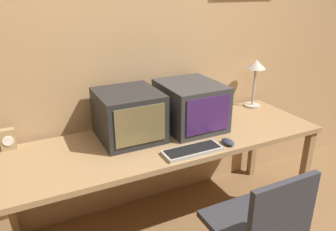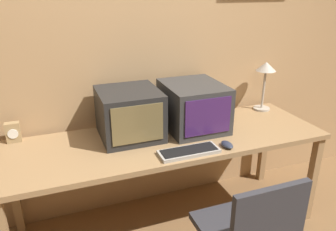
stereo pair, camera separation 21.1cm
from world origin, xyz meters
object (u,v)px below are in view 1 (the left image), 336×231
(monitor_left, at_px, (129,115))
(desk_clock, at_px, (8,139))
(keyboard_main, at_px, (192,150))
(mouse_near_keyboard, at_px, (228,142))
(monitor_right, at_px, (190,105))
(desk_lamp, at_px, (255,71))

(monitor_left, height_order, desk_clock, monitor_left)
(keyboard_main, relative_size, desk_clock, 2.79)
(mouse_near_keyboard, bearing_deg, desk_clock, 156.38)
(mouse_near_keyboard, height_order, desk_clock, desk_clock)
(monitor_left, relative_size, keyboard_main, 1.13)
(monitor_left, relative_size, desk_clock, 3.15)
(monitor_right, bearing_deg, monitor_left, 177.60)
(monitor_right, distance_m, desk_clock, 1.26)
(monitor_right, distance_m, mouse_near_keyboard, 0.41)
(desk_lamp, bearing_deg, keyboard_main, -150.71)
(monitor_left, bearing_deg, monitor_right, -2.40)
(desk_lamp, bearing_deg, desk_clock, 178.26)
(mouse_near_keyboard, relative_size, desk_lamp, 0.27)
(monitor_left, relative_size, monitor_right, 0.91)
(keyboard_main, relative_size, desk_lamp, 0.95)
(monitor_left, xyz_separation_m, desk_clock, (-0.76, 0.18, -0.10))
(keyboard_main, bearing_deg, monitor_right, 62.26)
(monitor_right, relative_size, keyboard_main, 1.24)
(monitor_left, height_order, keyboard_main, monitor_left)
(keyboard_main, xyz_separation_m, desk_clock, (-1.04, 0.57, 0.06))
(mouse_near_keyboard, bearing_deg, monitor_left, 144.31)
(monitor_left, xyz_separation_m, keyboard_main, (0.28, -0.39, -0.15))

